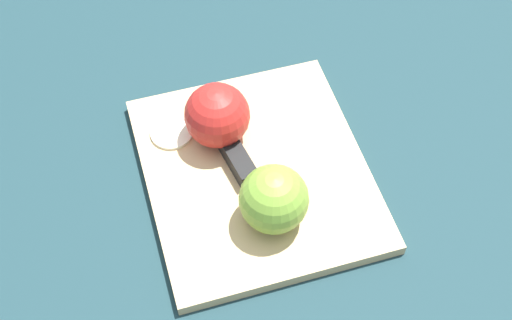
% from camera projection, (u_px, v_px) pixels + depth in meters
% --- Properties ---
extents(ground_plane, '(4.00, 4.00, 0.00)m').
position_uv_depth(ground_plane, '(256.00, 177.00, 0.91)').
color(ground_plane, '#193338').
extents(cutting_board, '(0.36, 0.32, 0.02)m').
position_uv_depth(cutting_board, '(256.00, 173.00, 0.91)').
color(cutting_board, tan).
rests_on(cutting_board, ground_plane).
extents(apple_half_left, '(0.08, 0.08, 0.08)m').
position_uv_depth(apple_half_left, '(274.00, 199.00, 0.82)').
color(apple_half_left, olive).
rests_on(apple_half_left, cutting_board).
extents(apple_half_right, '(0.08, 0.08, 0.08)m').
position_uv_depth(apple_half_right, '(217.00, 115.00, 0.90)').
color(apple_half_right, red).
rests_on(apple_half_right, cutting_board).
extents(knife, '(0.17, 0.02, 0.02)m').
position_uv_depth(knife, '(236.00, 157.00, 0.90)').
color(knife, silver).
rests_on(knife, cutting_board).
extents(apple_slice, '(0.06, 0.06, 0.00)m').
position_uv_depth(apple_slice, '(172.00, 132.00, 0.93)').
color(apple_slice, beige).
rests_on(apple_slice, cutting_board).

